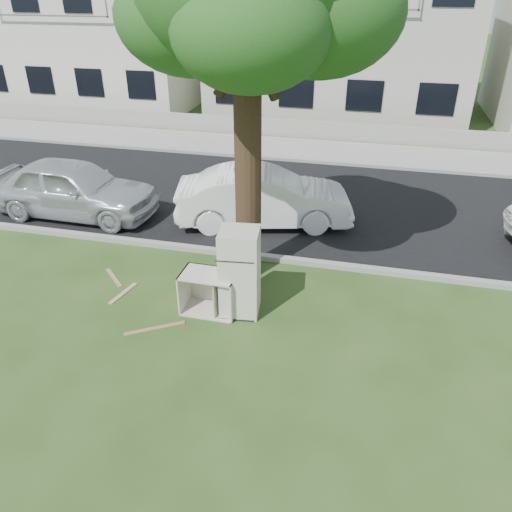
% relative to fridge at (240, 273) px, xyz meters
% --- Properties ---
extents(ground, '(120.00, 120.00, 0.00)m').
position_rel_fridge_xyz_m(ground, '(0.20, -0.35, -0.88)').
color(ground, '#2A4518').
extents(road, '(120.00, 7.00, 0.01)m').
position_rel_fridge_xyz_m(road, '(0.20, 5.65, -0.87)').
color(road, black).
rests_on(road, ground).
extents(kerb_near, '(120.00, 0.18, 0.12)m').
position_rel_fridge_xyz_m(kerb_near, '(0.20, 2.10, -0.88)').
color(kerb_near, gray).
rests_on(kerb_near, ground).
extents(kerb_far, '(120.00, 0.18, 0.12)m').
position_rel_fridge_xyz_m(kerb_far, '(0.20, 9.20, -0.88)').
color(kerb_far, gray).
rests_on(kerb_far, ground).
extents(sidewalk, '(120.00, 2.80, 0.01)m').
position_rel_fridge_xyz_m(sidewalk, '(0.20, 10.65, -0.87)').
color(sidewalk, gray).
rests_on(sidewalk, ground).
extents(low_wall, '(120.00, 0.15, 0.70)m').
position_rel_fridge_xyz_m(low_wall, '(0.20, 12.25, -0.53)').
color(low_wall, gray).
rests_on(low_wall, ground).
extents(townhouse_left, '(10.20, 8.16, 7.04)m').
position_rel_fridge_xyz_m(townhouse_left, '(-11.80, 17.15, 2.65)').
color(townhouse_left, silver).
rests_on(townhouse_left, ground).
extents(townhouse_center, '(11.22, 8.16, 7.44)m').
position_rel_fridge_xyz_m(townhouse_center, '(0.20, 17.15, 2.85)').
color(townhouse_center, beige).
rests_on(townhouse_center, ground).
extents(fridge, '(0.80, 0.75, 1.75)m').
position_rel_fridge_xyz_m(fridge, '(0.00, 0.00, 0.00)').
color(fridge, beige).
rests_on(fridge, ground).
extents(cabinet, '(1.08, 0.68, 0.83)m').
position_rel_fridge_xyz_m(cabinet, '(-0.58, -0.12, -0.46)').
color(cabinet, silver).
rests_on(cabinet, ground).
extents(plank_a, '(1.00, 0.69, 0.02)m').
position_rel_fridge_xyz_m(plank_a, '(-1.40, -0.94, -0.87)').
color(plank_a, olive).
rests_on(plank_a, ground).
extents(plank_b, '(0.68, 0.66, 0.02)m').
position_rel_fridge_xyz_m(plank_b, '(-3.00, 0.53, -0.87)').
color(plank_b, '#9F8453').
rests_on(plank_b, ground).
extents(plank_c, '(0.26, 0.84, 0.02)m').
position_rel_fridge_xyz_m(plank_c, '(-2.52, 0.01, -0.87)').
color(plank_c, tan).
rests_on(plank_c, ground).
extents(car_center, '(4.75, 2.62, 1.48)m').
position_rel_fridge_xyz_m(car_center, '(-0.44, 4.00, -0.14)').
color(car_center, white).
rests_on(car_center, ground).
extents(car_left, '(4.56, 1.89, 1.55)m').
position_rel_fridge_xyz_m(car_left, '(-5.55, 3.34, -0.10)').
color(car_left, '#B8BBBF').
rests_on(car_left, ground).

